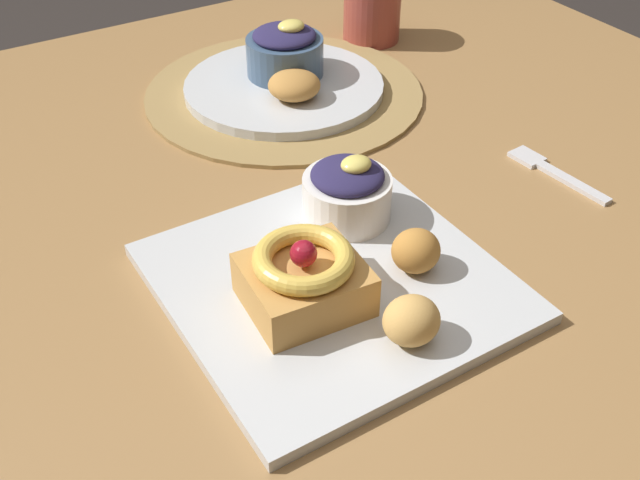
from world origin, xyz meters
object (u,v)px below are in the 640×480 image
at_px(berry_ramekin, 347,192).
at_px(fork, 552,171).
at_px(coffee_mug, 372,6).
at_px(cake_slice, 304,278).
at_px(front_plate, 332,283).
at_px(fritter_front, 416,251).
at_px(fritter_middle, 411,321).
at_px(back_plate, 284,86).
at_px(back_ramekin, 285,51).
at_px(back_pastry, 294,85).

relative_size(berry_ramekin, fork, 0.67).
relative_size(fork, coffee_mug, 1.32).
height_order(cake_slice, fork, cake_slice).
bearing_deg(coffee_mug, cake_slice, -130.32).
height_order(cake_slice, berry_ramekin, berry_ramekin).
relative_size(front_plate, fritter_front, 6.33).
bearing_deg(cake_slice, fritter_front, -6.88).
bearing_deg(fritter_middle, cake_slice, 121.96).
xyz_separation_m(fritter_middle, back_plate, (0.13, 0.43, -0.02)).
relative_size(fritter_front, back_plate, 0.18).
bearing_deg(berry_ramekin, fritter_middle, -106.09).
xyz_separation_m(fritter_front, coffee_mug, (0.26, 0.45, 0.02)).
distance_m(cake_slice, back_ramekin, 0.42).
bearing_deg(cake_slice, fritter_middle, -58.04).
bearing_deg(front_plate, fritter_front, -21.76).
relative_size(back_ramekin, coffee_mug, 1.01).
height_order(fritter_middle, back_plate, fritter_middle).
distance_m(cake_slice, back_plate, 0.40).
height_order(berry_ramekin, back_pastry, berry_ramekin).
relative_size(cake_slice, coffee_mug, 1.07).
distance_m(cake_slice, fritter_middle, 0.09).
distance_m(back_plate, coffee_mug, 0.21).
bearing_deg(front_plate, coffee_mug, 51.67).
xyz_separation_m(front_plate, cake_slice, (-0.04, -0.01, 0.03)).
relative_size(front_plate, back_ramekin, 2.87).
distance_m(front_plate, cake_slice, 0.05).
bearing_deg(berry_ramekin, fork, -8.77).
xyz_separation_m(fritter_front, fork, (0.23, 0.06, -0.03)).
bearing_deg(cake_slice, berry_ramekin, 40.68).
distance_m(back_plate, fork, 0.34).
xyz_separation_m(berry_ramekin, coffee_mug, (0.27, 0.35, 0.01)).
xyz_separation_m(cake_slice, fork, (0.33, 0.05, -0.04)).
relative_size(back_plate, back_ramekin, 2.58).
distance_m(fritter_middle, back_ramekin, 0.47).
bearing_deg(back_pastry, fritter_middle, -107.26).
height_order(cake_slice, coffee_mug, coffee_mug).
bearing_deg(fritter_front, cake_slice, 173.12).
height_order(front_plate, coffee_mug, coffee_mug).
bearing_deg(back_plate, berry_ramekin, -107.16).
xyz_separation_m(fritter_middle, fork, (0.29, 0.13, -0.03)).
bearing_deg(fritter_middle, coffee_mug, 58.19).
xyz_separation_m(berry_ramekin, fork, (0.24, -0.04, -0.04)).
xyz_separation_m(berry_ramekin, back_ramekin, (0.10, 0.29, 0.01)).
bearing_deg(fritter_front, fritter_middle, -129.57).
relative_size(back_ramekin, fork, 0.76).
bearing_deg(berry_ramekin, coffee_mug, 52.26).
relative_size(fritter_middle, fork, 0.37).
bearing_deg(back_ramekin, fritter_middle, -107.65).
bearing_deg(back_ramekin, coffee_mug, 19.80).
bearing_deg(fork, fritter_middle, 109.15).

